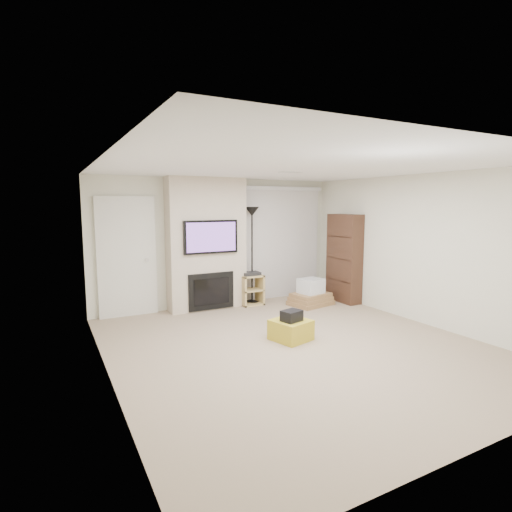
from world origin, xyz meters
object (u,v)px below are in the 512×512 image
bookshelf (344,258)px  ottoman (291,330)px  floor_lamp (252,228)px  av_stand (251,288)px  box_stack (311,295)px

bookshelf → ottoman: bearing=-146.4°
floor_lamp → bookshelf: size_ratio=1.08×
ottoman → floor_lamp: floor_lamp is taller
floor_lamp → bookshelf: (1.74, -0.76, -0.64)m
av_stand → box_stack: 1.21m
ottoman → av_stand: size_ratio=0.76×
ottoman → av_stand: (0.44, 2.16, 0.20)m
ottoman → bookshelf: size_ratio=0.28×
ottoman → box_stack: 2.15m
floor_lamp → box_stack: bearing=-36.3°
ottoman → box_stack: size_ratio=0.56×
av_stand → box_stack: size_ratio=0.74×
box_stack → av_stand: bearing=150.2°
av_stand → box_stack: bearing=-29.8°
av_stand → bookshelf: size_ratio=0.37×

